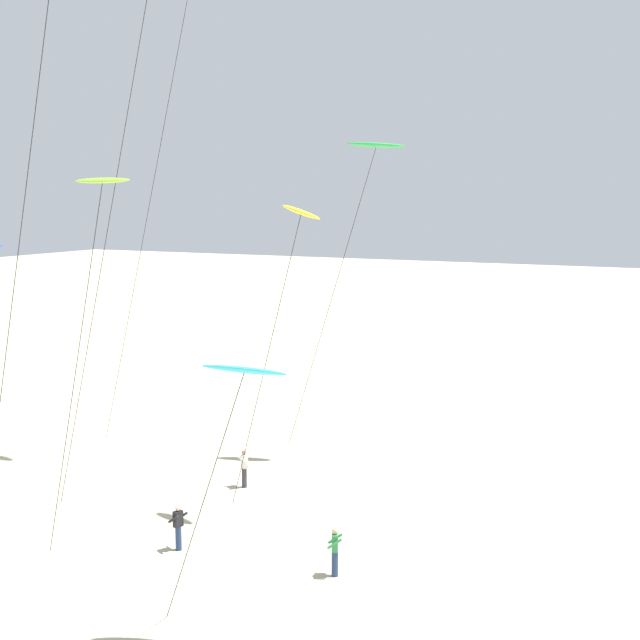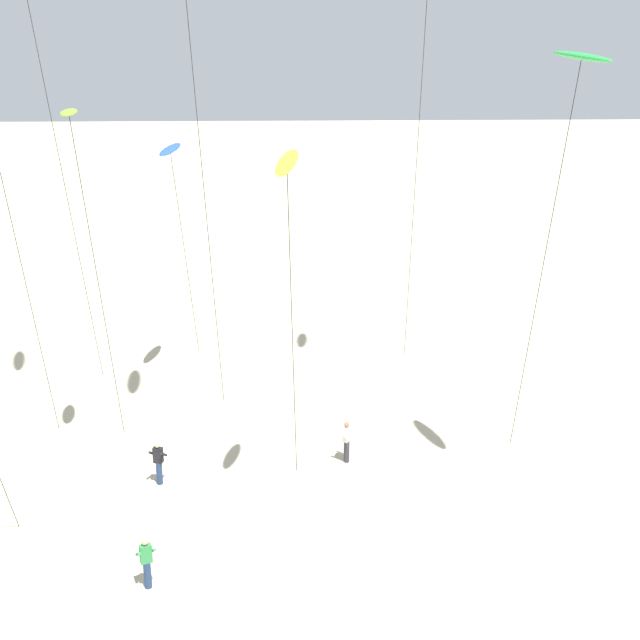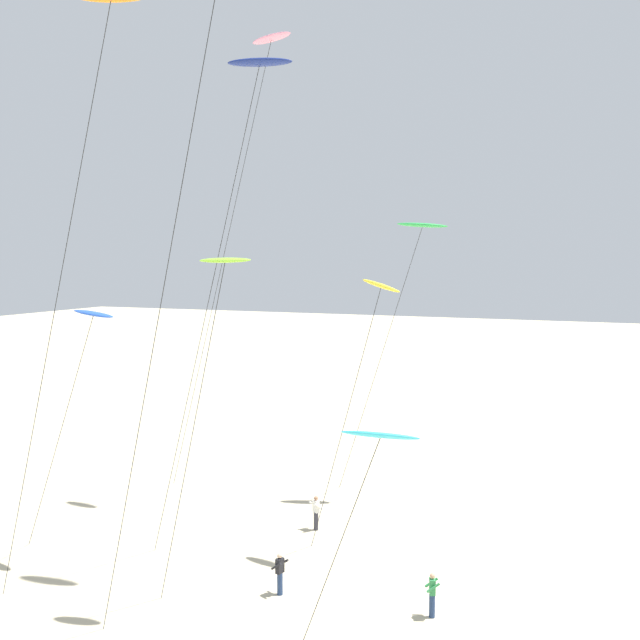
% 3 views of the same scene
% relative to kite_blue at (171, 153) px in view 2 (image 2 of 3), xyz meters
% --- Properties ---
extents(kite_blue, '(0.97, 5.49, 10.99)m').
position_rel_kite_blue_xyz_m(kite_blue, '(0.00, 0.00, 0.00)').
color(kite_blue, blue).
rests_on(kite_blue, ground).
extents(kite_lime, '(0.91, 4.11, 13.20)m').
position_rel_kite_blue_xyz_m(kite_lime, '(-2.10, -7.62, 2.15)').
color(kite_lime, '#8CD833').
rests_on(kite_lime, ground).
extents(kite_green, '(1.41, 6.17, 15.08)m').
position_rel_kite_blue_xyz_m(kite_green, '(13.37, -10.67, 4.03)').
color(kite_green, green).
rests_on(kite_green, ground).
extents(kite_yellow, '(0.98, 4.30, 12.36)m').
position_rel_kite_blue_xyz_m(kite_yellow, '(4.91, -11.14, 1.09)').
color(kite_yellow, yellow).
rests_on(kite_yellow, ground).
extents(kite_flyer_nearest, '(0.62, 0.60, 1.67)m').
position_rel_kite_blue_xyz_m(kite_flyer_nearest, '(0.14, -8.69, -9.76)').
color(kite_flyer_nearest, navy).
rests_on(kite_flyer_nearest, ground).
extents(kite_flyer_middle, '(0.71, 0.72, 1.67)m').
position_rel_kite_blue_xyz_m(kite_flyer_middle, '(7.01, -7.31, -9.76)').
color(kite_flyer_middle, '#33333D').
rests_on(kite_flyer_middle, ground).
extents(kite_flyer_furthest, '(0.68, 0.67, 1.67)m').
position_rel_kite_blue_xyz_m(kite_flyer_furthest, '(0.65, -14.63, -9.76)').
color(kite_flyer_furthest, navy).
rests_on(kite_flyer_furthest, ground).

